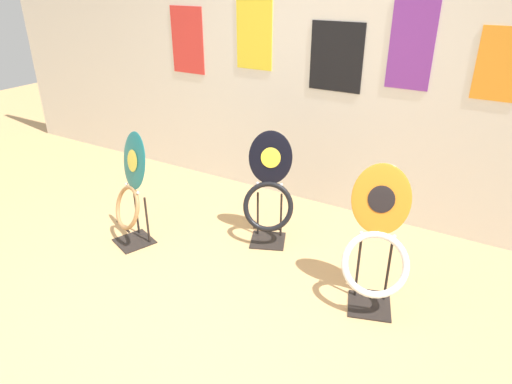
# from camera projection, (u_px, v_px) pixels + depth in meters

# --- Properties ---
(ground_plane) EXTENTS (14.00, 14.00, 0.00)m
(ground_plane) POSITION_uv_depth(u_px,v_px,m) (182.00, 315.00, 3.00)
(ground_plane) COLOR tan
(wall_back) EXTENTS (8.00, 0.07, 2.60)m
(wall_back) POSITION_uv_depth(u_px,v_px,m) (317.00, 65.00, 3.97)
(wall_back) COLOR silver
(wall_back) RESTS_ON ground_plane
(toilet_seat_display_orange_sun) EXTENTS (0.51, 0.52, 0.95)m
(toilet_seat_display_orange_sun) POSITION_uv_depth(u_px,v_px,m) (377.00, 247.00, 2.91)
(toilet_seat_display_orange_sun) COLOR black
(toilet_seat_display_orange_sun) RESTS_ON ground_plane
(toilet_seat_display_teal_sax) EXTENTS (0.43, 0.38, 0.94)m
(toilet_seat_display_teal_sax) POSITION_uv_depth(u_px,v_px,m) (131.00, 190.00, 3.62)
(toilet_seat_display_teal_sax) COLOR black
(toilet_seat_display_teal_sax) RESTS_ON ground_plane
(toilet_seat_display_jazz_black) EXTENTS (0.47, 0.43, 0.92)m
(toilet_seat_display_jazz_black) POSITION_uv_depth(u_px,v_px,m) (269.00, 195.00, 3.66)
(toilet_seat_display_jazz_black) COLOR black
(toilet_seat_display_jazz_black) RESTS_ON ground_plane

